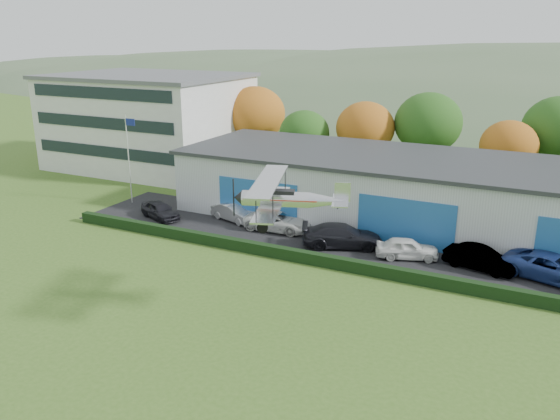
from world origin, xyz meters
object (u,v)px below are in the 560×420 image
at_px(car_4, 407,248).
at_px(car_3, 342,236).
at_px(hangar, 425,192).
at_px(car_5, 480,258).
at_px(car_2, 278,221).
at_px(office_block, 149,121).
at_px(car_1, 234,213).
at_px(flagpole, 129,151).
at_px(car_6, 553,268).
at_px(car_0, 160,210).
at_px(biplane, 285,198).

bearing_deg(car_4, car_3, 69.98).
xyz_separation_m(hangar, car_5, (5.46, -7.87, -1.85)).
bearing_deg(car_2, office_block, 55.39).
bearing_deg(car_1, car_5, -78.28).
distance_m(flagpole, car_1, 11.63).
bearing_deg(car_6, car_4, 108.65).
height_order(car_2, car_3, car_3).
bearing_deg(car_0, car_1, -46.61).
bearing_deg(car_4, office_block, 46.98).
bearing_deg(flagpole, biplane, -31.75).
height_order(car_3, car_6, car_3).
relative_size(hangar, biplane, 5.99).
distance_m(flagpole, car_2, 15.67).
relative_size(hangar, car_1, 9.58).
height_order(car_1, biplane, biplane).
bearing_deg(car_4, car_0, 72.46).
height_order(hangar, flagpole, flagpole).
bearing_deg(car_4, car_2, 64.52).
relative_size(car_2, car_4, 1.23).
xyz_separation_m(office_block, car_0, (13.21, -15.59, -4.45)).
bearing_deg(car_6, car_2, 103.56).
distance_m(office_block, car_0, 20.92).
xyz_separation_m(flagpole, biplane, (21.85, -13.52, 2.09)).
height_order(flagpole, car_4, flagpole).
distance_m(office_block, biplane, 40.05).
relative_size(car_2, car_5, 1.14).
xyz_separation_m(car_4, biplane, (-3.77, -11.41, 6.10)).
height_order(hangar, car_5, hangar).
bearing_deg(flagpole, car_2, -3.40).
bearing_deg(car_3, hangar, -48.37).
xyz_separation_m(hangar, office_block, (-33.00, 7.02, 2.56)).
xyz_separation_m(car_0, car_1, (5.81, 2.21, -0.02)).
xyz_separation_m(car_1, car_4, (14.72, -1.73, 0.02)).
xyz_separation_m(flagpole, car_5, (30.34, -1.89, -3.98)).
distance_m(hangar, car_0, 21.65).
bearing_deg(car_0, car_4, -66.11).
relative_size(hangar, flagpole, 5.08).
bearing_deg(car_6, car_3, 107.28).
xyz_separation_m(flagpole, car_0, (5.09, -2.59, -4.02)).
xyz_separation_m(car_5, biplane, (-8.49, -11.63, 6.07)).
xyz_separation_m(car_2, car_5, (15.22, -0.99, 0.03)).
xyz_separation_m(office_block, car_3, (28.98, -15.02, -4.33)).
bearing_deg(car_0, hangar, -44.03).
relative_size(office_block, car_3, 3.58).
bearing_deg(car_0, flagpole, 85.55).
bearing_deg(hangar, car_3, -116.67).
relative_size(car_2, car_3, 0.91).
bearing_deg(car_4, car_5, -106.23).
xyz_separation_m(car_4, car_6, (9.02, 0.45, 0.10)).
relative_size(flagpole, car_1, 1.89).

